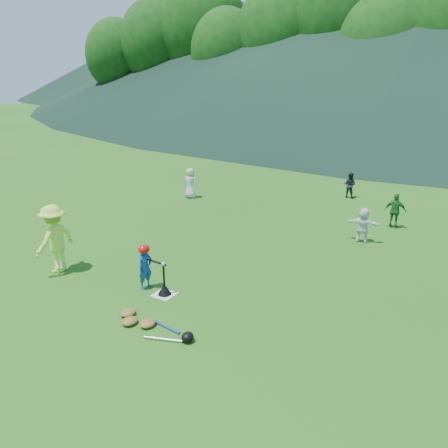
% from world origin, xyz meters
% --- Properties ---
extents(ground, '(120.00, 120.00, 0.00)m').
position_xyz_m(ground, '(0.00, 0.00, 0.00)').
color(ground, '#215814').
rests_on(ground, ground).
extents(home_plate, '(0.45, 0.45, 0.02)m').
position_xyz_m(home_plate, '(0.00, 0.00, 0.01)').
color(home_plate, silver).
rests_on(home_plate, ground).
extents(baseball, '(0.08, 0.08, 0.08)m').
position_xyz_m(baseball, '(0.00, 0.00, 0.74)').
color(baseball, white).
rests_on(baseball, batting_tee).
extents(batter_child, '(0.29, 0.40, 1.02)m').
position_xyz_m(batter_child, '(-0.56, 0.05, 0.51)').
color(batter_child, navy).
rests_on(batter_child, ground).
extents(adult_coach, '(0.69, 1.12, 1.68)m').
position_xyz_m(adult_coach, '(-3.00, -0.37, 0.84)').
color(adult_coach, '#D4F949').
rests_on(adult_coach, ground).
extents(fielder_a, '(0.58, 0.39, 1.17)m').
position_xyz_m(fielder_a, '(-4.08, 6.73, 0.58)').
color(fielder_a, silver).
rests_on(fielder_a, ground).
extents(fielder_b, '(0.51, 0.41, 0.99)m').
position_xyz_m(fielder_b, '(1.16, 9.95, 0.50)').
color(fielder_b, black).
rests_on(fielder_b, ground).
extents(fielder_c, '(0.66, 0.32, 1.10)m').
position_xyz_m(fielder_c, '(3.37, 7.18, 0.55)').
color(fielder_c, '#1E6528').
rests_on(fielder_c, ground).
extents(fielder_d, '(0.97, 0.39, 1.02)m').
position_xyz_m(fielder_d, '(2.84, 5.43, 0.51)').
color(fielder_d, white).
rests_on(fielder_d, ground).
extents(batting_tee, '(0.30, 0.30, 0.68)m').
position_xyz_m(batting_tee, '(0.00, 0.00, 0.13)').
color(batting_tee, black).
rests_on(batting_tee, home_plate).
extents(batter_gear, '(0.73, 0.26, 0.38)m').
position_xyz_m(batter_gear, '(-0.54, 0.05, 0.92)').
color(batter_gear, red).
rests_on(batter_gear, ground).
extents(equipment_pile, '(1.80, 0.64, 0.19)m').
position_xyz_m(equipment_pile, '(0.51, -1.16, 0.07)').
color(equipment_pile, olive).
rests_on(equipment_pile, ground).
extents(outfield_fence, '(70.07, 0.08, 1.33)m').
position_xyz_m(outfield_fence, '(0.00, 28.00, 0.70)').
color(outfield_fence, gray).
rests_on(outfield_fence, ground).
extents(tree_line, '(70.04, 11.40, 14.82)m').
position_xyz_m(tree_line, '(0.20, 33.83, 8.21)').
color(tree_line, '#382314').
rests_on(tree_line, ground).
extents(distant_hills, '(155.00, 140.00, 32.00)m').
position_xyz_m(distant_hills, '(-7.63, 81.81, 14.98)').
color(distant_hills, black).
rests_on(distant_hills, ground).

